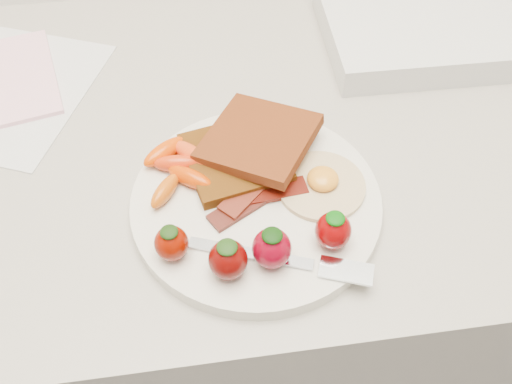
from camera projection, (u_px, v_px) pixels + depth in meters
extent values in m
cube|color=gray|center=(230.00, 298.00, 1.06)|extent=(2.00, 0.60, 0.90)
cylinder|color=silver|center=(256.00, 203.00, 0.62)|extent=(0.27, 0.27, 0.02)
cube|color=#421F0A|center=(235.00, 159.00, 0.64)|extent=(0.13, 0.13, 0.01)
cube|color=#3B1E0E|center=(259.00, 139.00, 0.64)|extent=(0.16, 0.16, 0.03)
cylinder|color=beige|center=(321.00, 186.00, 0.62)|extent=(0.12, 0.12, 0.01)
ellipsoid|color=orange|center=(323.00, 179.00, 0.61)|extent=(0.04, 0.04, 0.02)
cube|color=black|center=(249.00, 202.00, 0.60)|extent=(0.10, 0.07, 0.00)
cube|color=#410A03|center=(263.00, 193.00, 0.61)|extent=(0.10, 0.03, 0.00)
cube|color=#461106|center=(254.00, 186.00, 0.61)|extent=(0.09, 0.08, 0.00)
ellipsoid|color=red|center=(177.00, 163.00, 0.63)|extent=(0.05, 0.02, 0.02)
ellipsoid|color=#CC3900|center=(190.00, 178.00, 0.62)|extent=(0.06, 0.05, 0.02)
ellipsoid|color=#C1510A|center=(165.00, 191.00, 0.60)|extent=(0.04, 0.05, 0.02)
ellipsoid|color=#E84515|center=(193.00, 155.00, 0.64)|extent=(0.05, 0.06, 0.02)
ellipsoid|color=#D53F00|center=(164.00, 152.00, 0.64)|extent=(0.06, 0.05, 0.02)
ellipsoid|color=#6D0C00|center=(171.00, 243.00, 0.55)|extent=(0.03, 0.03, 0.04)
ellipsoid|color=black|center=(169.00, 232.00, 0.54)|extent=(0.02, 0.02, 0.01)
ellipsoid|color=#500503|center=(228.00, 260.00, 0.54)|extent=(0.04, 0.04, 0.04)
ellipsoid|color=#17330C|center=(227.00, 247.00, 0.52)|extent=(0.02, 0.02, 0.01)
ellipsoid|color=maroon|center=(272.00, 248.00, 0.55)|extent=(0.04, 0.04, 0.04)
ellipsoid|color=black|center=(272.00, 235.00, 0.53)|extent=(0.02, 0.02, 0.01)
ellipsoid|color=#6F0203|center=(333.00, 231.00, 0.56)|extent=(0.04, 0.04, 0.04)
ellipsoid|color=#084C07|center=(335.00, 218.00, 0.54)|extent=(0.02, 0.02, 0.01)
cube|color=silver|center=(251.00, 253.00, 0.56)|extent=(0.12, 0.06, 0.00)
cube|color=white|center=(346.00, 271.00, 0.55)|extent=(0.06, 0.04, 0.00)
cube|color=silver|center=(15.00, 92.00, 0.74)|extent=(0.26, 0.29, 0.00)
cube|color=#F3B1C3|center=(7.00, 79.00, 0.75)|extent=(0.16, 0.20, 0.01)
cube|color=silver|center=(421.00, 28.00, 0.80)|extent=(0.27, 0.22, 0.04)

